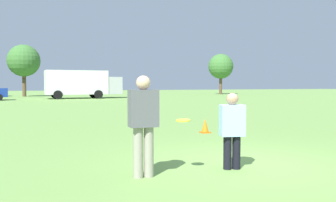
% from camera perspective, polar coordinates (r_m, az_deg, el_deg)
% --- Properties ---
extents(ground_plane, '(175.00, 175.00, 0.00)m').
position_cam_1_polar(ground_plane, '(7.61, 12.47, -9.94)').
color(ground_plane, '#6B9347').
extents(player_thrower, '(0.51, 0.31, 1.81)m').
position_cam_1_polar(player_thrower, '(6.34, -3.95, -3.07)').
color(player_thrower, gray).
rests_on(player_thrower, ground).
extents(player_defender, '(0.51, 0.36, 1.48)m').
position_cam_1_polar(player_defender, '(7.06, 10.19, -4.12)').
color(player_defender, black).
rests_on(player_defender, ground).
extents(frisbee, '(0.27, 0.27, 0.05)m').
position_cam_1_polar(frisbee, '(6.62, 2.44, -3.10)').
color(frisbee, yellow).
extents(traffic_cone, '(0.32, 0.32, 0.48)m').
position_cam_1_polar(traffic_cone, '(12.24, 5.94, -3.99)').
color(traffic_cone, '#D8590C').
rests_on(traffic_cone, ground).
extents(box_truck, '(8.63, 3.35, 3.18)m').
position_cam_1_polar(box_truck, '(42.17, -13.55, 2.79)').
color(box_truck, white).
rests_on(box_truck, ground).
extents(tree_east_oak, '(4.21, 4.21, 6.83)m').
position_cam_1_polar(tree_east_oak, '(50.91, -22.02, 5.96)').
color(tree_east_oak, brown).
rests_on(tree_east_oak, ground).
extents(tree_far_east_pine, '(4.00, 4.00, 6.50)m').
position_cam_1_polar(tree_far_east_pine, '(58.31, 8.41, 5.47)').
color(tree_far_east_pine, brown).
rests_on(tree_far_east_pine, ground).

